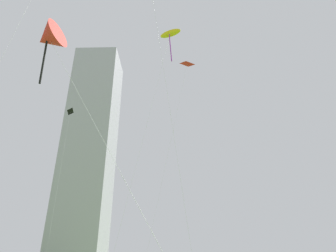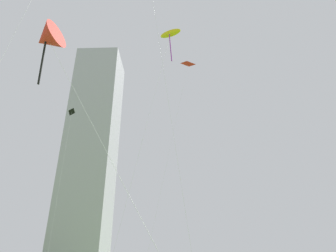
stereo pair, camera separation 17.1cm
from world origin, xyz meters
The scene contains 5 objects.
kite_flying_0 centered at (-3.80, -0.42, 12.75)m, with size 8.89×3.07×13.70m.
kite_flying_2 centered at (-0.91, 29.21, 32.78)m, with size 6.21×6.40×33.57m.
kite_flying_3 centered at (-0.26, 13.10, 24.72)m, with size 3.97×6.66×25.20m.
kite_flying_4 centered at (-26.02, 36.74, 30.67)m, with size 7.01×10.54×31.84m.
distant_highrise_0 centered at (-53.14, 97.01, 47.84)m, with size 18.95×19.03×95.68m, color #A8A8AD.
Camera 2 is at (4.98, -10.65, 1.81)m, focal length 32.14 mm.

